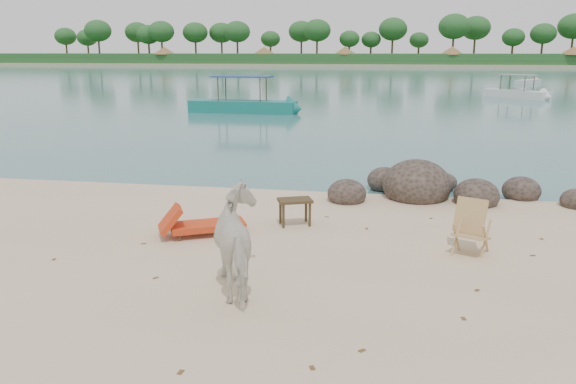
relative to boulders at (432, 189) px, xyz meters
name	(u,v)px	position (x,y,z in m)	size (l,w,h in m)	color
water	(381,73)	(-2.42, 84.04, -0.23)	(400.00, 400.00, 0.00)	#35696A
far_shore	(385,64)	(-2.42, 164.04, -0.23)	(420.00, 90.00, 1.40)	tan
far_scenery	(384,53)	(-2.40, 130.74, 2.91)	(420.00, 18.00, 9.50)	#1E4C1E
boulders	(432,189)	(0.00, 0.00, 0.00)	(6.25, 2.79, 1.28)	black
cow	(242,243)	(-3.27, -6.30, 0.54)	(0.83, 1.83, 1.54)	white
side_table	(295,214)	(-3.01, -2.94, 0.05)	(0.69, 0.45, 0.56)	#372916
lounge_chair	(208,223)	(-4.62, -3.86, 0.04)	(1.82, 0.64, 0.55)	#CA3F17
deck_chair	(472,230)	(0.40, -4.10, 0.24)	(0.61, 0.67, 0.96)	tan
boat_near	(242,82)	(-9.91, 19.46, 1.55)	(7.34, 1.65, 3.56)	#136E65
boat_mid	(518,78)	(9.03, 34.21, 1.26)	(6.12, 1.38, 2.98)	silver
boat_far	(528,81)	(14.79, 55.86, 0.05)	(4.82, 1.08, 0.56)	silver
dead_leaves	(351,281)	(-1.64, -5.66, -0.23)	(9.00, 7.44, 0.00)	brown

